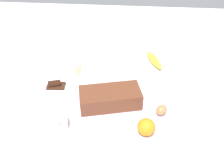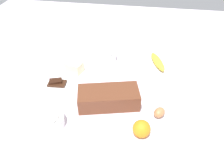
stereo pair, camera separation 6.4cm
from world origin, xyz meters
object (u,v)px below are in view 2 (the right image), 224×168
object	(u,v)px
banana	(158,62)
chocolate_plate	(57,84)
loaf_pan	(109,97)
orange_fruit	(142,129)
butter_block	(74,67)
sugar_bowl	(105,55)
egg_near_butter	(159,113)
flour_bowl	(49,120)

from	to	relation	value
banana	chocolate_plate	size ratio (longest dim) A/B	1.46
loaf_pan	orange_fruit	world-z (taller)	loaf_pan
chocolate_plate	butter_block	bearing A→B (deg)	-111.50
loaf_pan	chocolate_plate	xyz separation A→B (m)	(0.29, -0.09, -0.03)
sugar_bowl	egg_near_butter	world-z (taller)	sugar_bowl
banana	butter_block	bearing A→B (deg)	17.64
banana	chocolate_plate	world-z (taller)	banana
sugar_bowl	banana	size ratio (longest dim) A/B	0.72
sugar_bowl	orange_fruit	distance (m)	0.59
loaf_pan	flour_bowl	world-z (taller)	loaf_pan
sugar_bowl	chocolate_plate	xyz separation A→B (m)	(0.20, 0.28, -0.02)
butter_block	sugar_bowl	bearing A→B (deg)	-134.73
flour_bowl	chocolate_plate	size ratio (longest dim) A/B	0.99
sugar_bowl	chocolate_plate	world-z (taller)	sugar_bowl
flour_bowl	sugar_bowl	world-z (taller)	sugar_bowl
flour_bowl	orange_fruit	xyz separation A→B (m)	(-0.39, -0.01, 0.01)
loaf_pan	banana	size ratio (longest dim) A/B	1.59
butter_block	egg_near_butter	xyz separation A→B (m)	(-0.47, 0.27, -0.01)
loaf_pan	sugar_bowl	distance (m)	0.39
flour_bowl	banana	size ratio (longest dim) A/B	0.68
sugar_bowl	flour_bowl	bearing A→B (deg)	75.56
banana	orange_fruit	bearing A→B (deg)	83.23
sugar_bowl	butter_block	distance (m)	0.21
loaf_pan	butter_block	bearing A→B (deg)	-58.13
butter_block	egg_near_butter	world-z (taller)	butter_block
loaf_pan	butter_block	size ratio (longest dim) A/B	3.37
banana	orange_fruit	size ratio (longest dim) A/B	2.57
loaf_pan	orange_fruit	size ratio (longest dim) A/B	4.10
chocolate_plate	orange_fruit	bearing A→B (deg)	150.55
chocolate_plate	flour_bowl	bearing A→B (deg)	102.82
orange_fruit	chocolate_plate	bearing A→B (deg)	-29.45
butter_block	banana	bearing A→B (deg)	-162.36
orange_fruit	butter_block	bearing A→B (deg)	-44.54
orange_fruit	egg_near_butter	size ratio (longest dim) A/B	1.27
butter_block	orange_fruit	bearing A→B (deg)	135.46
butter_block	chocolate_plate	world-z (taller)	butter_block
flour_bowl	butter_block	world-z (taller)	flour_bowl
banana	chocolate_plate	bearing A→B (deg)	28.80
loaf_pan	sugar_bowl	xyz separation A→B (m)	(0.09, -0.38, -0.01)
loaf_pan	egg_near_butter	world-z (taller)	loaf_pan
loaf_pan	sugar_bowl	size ratio (longest dim) A/B	2.22
flour_bowl	chocolate_plate	xyz separation A→B (m)	(0.06, -0.26, -0.02)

